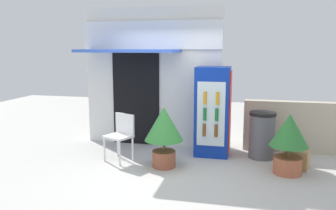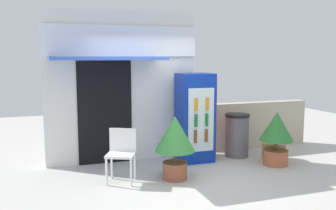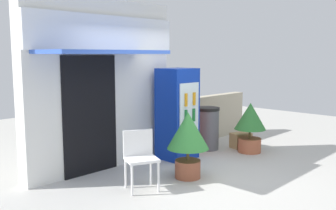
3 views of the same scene
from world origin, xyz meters
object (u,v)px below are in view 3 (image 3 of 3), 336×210
object	(u,v)px
plastic_chair	(140,154)
potted_plant_near_shop	(188,136)
potted_plant_curbside	(250,123)
cardboard_box	(241,140)
trash_bin	(207,128)
drink_cooler	(178,114)

from	to	relation	value
plastic_chair	potted_plant_near_shop	size ratio (longest dim) A/B	0.81
plastic_chair	potted_plant_curbside	distance (m)	3.00
plastic_chair	cardboard_box	distance (m)	3.22
potted_plant_near_shop	potted_plant_curbside	bearing A→B (deg)	3.82
potted_plant_curbside	cardboard_box	distance (m)	0.60
potted_plant_curbside	cardboard_box	size ratio (longest dim) A/B	2.50
plastic_chair	potted_plant_near_shop	distance (m)	0.91
plastic_chair	trash_bin	bearing A→B (deg)	16.01
drink_cooler	plastic_chair	world-z (taller)	drink_cooler
potted_plant_near_shop	plastic_chair	bearing A→B (deg)	167.83
potted_plant_near_shop	trash_bin	xyz separation A→B (m)	(1.72, 0.93, -0.24)
potted_plant_near_shop	potted_plant_curbside	size ratio (longest dim) A/B	1.06
trash_bin	cardboard_box	xyz separation A→B (m)	(0.59, -0.46, -0.29)
plastic_chair	potted_plant_near_shop	world-z (taller)	potted_plant_near_shop
trash_bin	drink_cooler	bearing A→B (deg)	-179.55
potted_plant_near_shop	potted_plant_curbside	distance (m)	2.12
plastic_chair	trash_bin	distance (m)	2.70
potted_plant_near_shop	cardboard_box	distance (m)	2.41
drink_cooler	potted_plant_curbside	bearing A→B (deg)	-30.08
drink_cooler	cardboard_box	world-z (taller)	drink_cooler
potted_plant_near_shop	trash_bin	size ratio (longest dim) A/B	1.21
plastic_chair	potted_plant_near_shop	xyz separation A→B (m)	(0.88, -0.19, 0.16)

